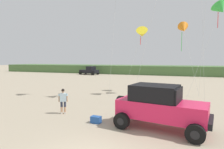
% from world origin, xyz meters
% --- Properties ---
extents(dune_ridge, '(90.00, 9.32, 2.10)m').
position_xyz_m(dune_ridge, '(-1.91, 42.59, 1.05)').
color(dune_ridge, '#4C703D').
rests_on(dune_ridge, ground_plane).
extents(jeep, '(5.00, 3.04, 2.26)m').
position_xyz_m(jeep, '(2.00, 4.21, 1.20)').
color(jeep, '#EA2151').
rests_on(jeep, ground_plane).
extents(person_watching, '(0.56, 0.44, 1.67)m').
position_xyz_m(person_watching, '(-4.28, 4.79, 0.94)').
color(person_watching, tan).
rests_on(person_watching, ground_plane).
extents(cooler_box, '(0.58, 0.39, 0.38)m').
position_xyz_m(cooler_box, '(-1.47, 3.85, 0.19)').
color(cooler_box, '#23519E').
rests_on(cooler_box, ground_plane).
extents(distant_pickup, '(4.87, 3.13, 1.98)m').
position_xyz_m(distant_pickup, '(-17.80, 35.13, 0.94)').
color(distant_pickup, black).
rests_on(distant_pickup, ground_plane).
extents(kite_green_box, '(2.27, 2.94, 7.66)m').
position_xyz_m(kite_green_box, '(3.05, 16.07, 6.84)').
color(kite_green_box, orange).
rests_on(kite_green_box, ground_plane).
extents(kite_blue_swept, '(2.22, 2.33, 6.91)m').
position_xyz_m(kite_blue_swept, '(-0.80, 13.28, 6.17)').
color(kite_blue_swept, yellow).
rests_on(kite_blue_swept, ground_plane).
extents(kite_red_delta, '(3.72, 4.26, 8.68)m').
position_xyz_m(kite_red_delta, '(6.00, 13.45, 7.98)').
color(kite_red_delta, green).
rests_on(kite_red_delta, ground_plane).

